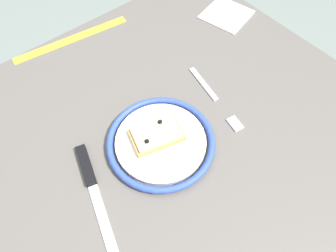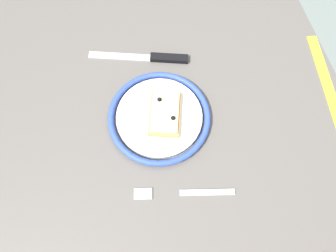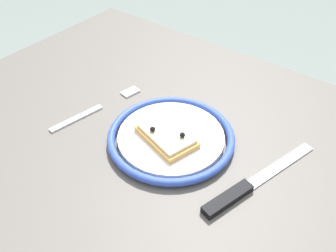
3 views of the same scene
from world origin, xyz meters
name	(u,v)px [view 3 (image 3 of 3)]	position (x,y,z in m)	size (l,w,h in m)	color
dining_table	(158,188)	(0.00, 0.00, 0.62)	(0.98, 0.78, 0.71)	#5B5651
plate	(169,136)	(0.00, 0.04, 0.72)	(0.22, 0.22, 0.02)	white
pizza_slice_near	(168,136)	(0.00, 0.03, 0.73)	(0.12, 0.09, 0.03)	tan
knife	(243,189)	(0.16, 0.02, 0.72)	(0.08, 0.24, 0.01)	silver
fork	(98,108)	(-0.17, 0.02, 0.71)	(0.05, 0.20, 0.00)	silver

